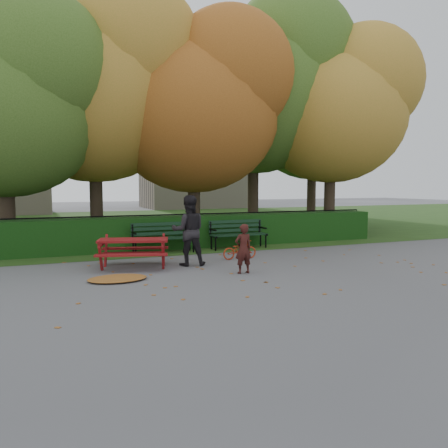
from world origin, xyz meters
name	(u,v)px	position (x,y,z in m)	size (l,w,h in m)	color
ground	(260,273)	(0.00, 0.00, 0.00)	(90.00, 90.00, 0.00)	slate
grass_strip	(138,223)	(0.00, 14.00, 0.01)	(90.00, 90.00, 0.00)	#203C13
building_right	(196,139)	(8.00, 28.00, 6.00)	(9.00, 6.00, 12.00)	tan
hedge	(196,231)	(0.00, 4.50, 0.50)	(13.00, 0.90, 1.00)	black
iron_fence	(188,228)	(0.00, 5.30, 0.54)	(14.00, 0.04, 1.02)	black
tree_a	(14,97)	(-5.19, 5.58, 4.52)	(5.88, 5.60, 7.48)	#32201A
tree_b	(105,83)	(-2.44, 6.75, 5.40)	(6.72, 6.40, 8.79)	#32201A
tree_c	(205,103)	(0.83, 5.96, 4.82)	(6.30, 6.00, 8.00)	#32201A
tree_d	(265,85)	(3.88, 7.23, 5.98)	(7.14, 6.80, 9.58)	#32201A
tree_e	(342,106)	(6.52, 5.77, 5.08)	(6.09, 5.80, 8.16)	#32201A
tree_g	(321,116)	(8.33, 9.76, 5.37)	(6.30, 6.00, 8.55)	#32201A
bench_left	(163,235)	(-1.30, 3.70, 0.52)	(1.80, 0.57, 0.88)	black
bench_right	(238,232)	(1.10, 3.70, 0.52)	(1.80, 0.57, 0.88)	black
picnic_table	(133,245)	(-2.54, 1.67, 0.54)	(1.93, 1.71, 0.79)	maroon
leaf_pile	(117,278)	(-3.12, 0.42, 0.04)	(1.22, 0.85, 0.08)	brown
leaf_scatter	(254,270)	(0.00, 0.30, 0.01)	(9.00, 5.70, 0.01)	brown
child	(243,249)	(-0.39, 0.08, 0.56)	(0.41, 0.27, 1.12)	#381511
adult	(189,231)	(-1.22, 1.48, 0.86)	(0.84, 0.65, 1.73)	black
bicycle	(240,250)	(0.32, 1.83, 0.25)	(0.34, 0.97, 0.51)	#9E270E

